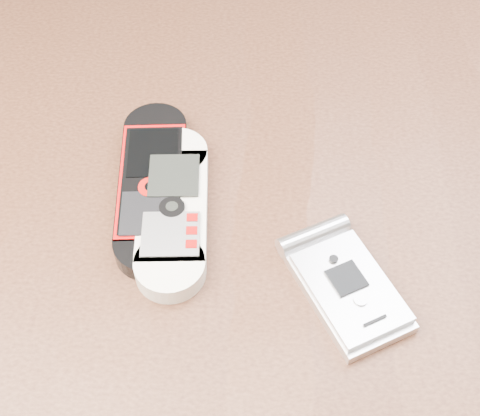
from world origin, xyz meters
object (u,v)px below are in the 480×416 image
motorola_razr (347,287)px  nokia_white (173,208)px  nokia_black_red (153,184)px  table (234,289)px

motorola_razr → nokia_white: bearing=125.7°
nokia_white → motorola_razr: size_ratio=1.47×
nokia_white → nokia_black_red: bearing=124.9°
nokia_white → motorola_razr: (0.12, -0.06, -0.00)m
table → nokia_black_red: (-0.06, 0.02, 0.11)m
nokia_black_red → table: bearing=-23.9°
nokia_black_red → motorola_razr: 0.17m
table → motorola_razr: (0.08, -0.06, 0.11)m
table → motorola_razr: size_ratio=11.48×
nokia_white → table: bearing=-2.1°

